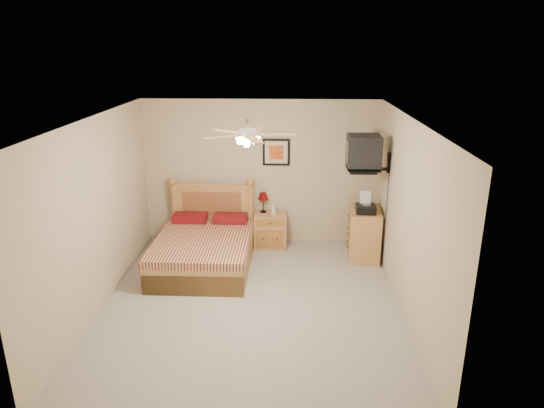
{
  "coord_description": "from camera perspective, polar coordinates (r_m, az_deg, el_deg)",
  "views": [
    {
      "loc": [
        0.49,
        -5.8,
        3.38
      ],
      "look_at": [
        0.25,
        0.9,
        1.14
      ],
      "focal_mm": 32.0,
      "sensor_mm": 36.0,
      "label": 1
    }
  ],
  "objects": [
    {
      "name": "dresser",
      "position": [
        8.06,
        10.8,
        -3.47
      ],
      "size": [
        0.53,
        0.73,
        0.82
      ],
      "primitive_type": "cube",
      "rotation": [
        0.0,
        0.0,
        -0.07
      ],
      "color": "#B3813B",
      "rests_on": "ground"
    },
    {
      "name": "wall_front",
      "position": [
        4.17,
        -5.12,
        -12.34
      ],
      "size": [
        4.0,
        0.04,
        2.5
      ],
      "primitive_type": "cube",
      "color": "#C1AD8E",
      "rests_on": "ground"
    },
    {
      "name": "bed",
      "position": [
        7.57,
        -8.15,
        -3.19
      ],
      "size": [
        1.45,
        1.89,
        1.22
      ],
      "primitive_type": null,
      "rotation": [
        0.0,
        0.0,
        -0.01
      ],
      "color": "#BC8446",
      "rests_on": "ground"
    },
    {
      "name": "wall_back",
      "position": [
        8.34,
        -1.36,
        3.68
      ],
      "size": [
        4.0,
        0.04,
        2.5
      ],
      "primitive_type": "cube",
      "color": "#C1AD8E",
      "rests_on": "ground"
    },
    {
      "name": "lotion_bottle",
      "position": [
        8.23,
        0.2,
        -0.45
      ],
      "size": [
        0.11,
        0.11,
        0.23
      ],
      "primitive_type": "imported",
      "rotation": [
        0.0,
        0.0,
        0.36
      ],
      "color": "silver",
      "rests_on": "nightstand"
    },
    {
      "name": "magazine_upper",
      "position": [
        8.11,
        10.66,
        0.07
      ],
      "size": [
        0.31,
        0.35,
        0.02
      ],
      "primitive_type": "imported",
      "rotation": [
        0.0,
        0.0,
        0.48
      ],
      "color": "tan",
      "rests_on": "magazine_lower"
    },
    {
      "name": "wall_tv",
      "position": [
        7.41,
        11.88,
        5.86
      ],
      "size": [
        0.56,
        0.46,
        0.58
      ],
      "primitive_type": null,
      "color": "black",
      "rests_on": "wall_right"
    },
    {
      "name": "fax_machine",
      "position": [
        7.75,
        10.99,
        0.13
      ],
      "size": [
        0.32,
        0.34,
        0.32
      ],
      "primitive_type": null,
      "rotation": [
        0.0,
        0.0,
        -0.04
      ],
      "color": "black",
      "rests_on": "dresser"
    },
    {
      "name": "wall_right",
      "position": [
        6.36,
        15.7,
        -1.81
      ],
      "size": [
        0.04,
        4.5,
        2.5
      ],
      "primitive_type": "cube",
      "color": "#C1AD8E",
      "rests_on": "ground"
    },
    {
      "name": "ceiling_fan",
      "position": [
        5.71,
        -2.92,
        8.17
      ],
      "size": [
        1.14,
        1.14,
        0.28
      ],
      "primitive_type": null,
      "color": "silver",
      "rests_on": "ceiling"
    },
    {
      "name": "wall_left",
      "position": [
        6.66,
        -20.02,
        -1.33
      ],
      "size": [
        0.04,
        4.5,
        2.5
      ],
      "primitive_type": "cube",
      "color": "#C1AD8E",
      "rests_on": "ground"
    },
    {
      "name": "floor",
      "position": [
        6.73,
        -2.44,
        -11.69
      ],
      "size": [
        4.5,
        4.5,
        0.0
      ],
      "primitive_type": "plane",
      "color": "gray",
      "rests_on": "ground"
    },
    {
      "name": "ceiling",
      "position": [
        5.88,
        -2.77,
        9.86
      ],
      "size": [
        4.0,
        4.5,
        0.04
      ],
      "primitive_type": "cube",
      "color": "white",
      "rests_on": "ground"
    },
    {
      "name": "magazine_lower",
      "position": [
        8.11,
        10.47,
        -0.09
      ],
      "size": [
        0.31,
        0.35,
        0.03
      ],
      "primitive_type": "imported",
      "rotation": [
        0.0,
        0.0,
        0.39
      ],
      "color": "beige",
      "rests_on": "dresser"
    },
    {
      "name": "nightstand",
      "position": [
        8.39,
        -0.18,
        -3.06
      ],
      "size": [
        0.55,
        0.42,
        0.6
      ],
      "primitive_type": "cube",
      "rotation": [
        0.0,
        0.0,
        0.0
      ],
      "color": "#AA704B",
      "rests_on": "ground"
    },
    {
      "name": "framed_picture",
      "position": [
        8.22,
        0.51,
        6.12
      ],
      "size": [
        0.46,
        0.04,
        0.46
      ],
      "primitive_type": "cube",
      "color": "black",
      "rests_on": "wall_back"
    },
    {
      "name": "table_lamp",
      "position": [
        8.31,
        -1.04,
        0.2
      ],
      "size": [
        0.22,
        0.22,
        0.35
      ],
      "primitive_type": null,
      "rotation": [
        0.0,
        0.0,
        -0.16
      ],
      "color": "#630A08",
      "rests_on": "nightstand"
    }
  ]
}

